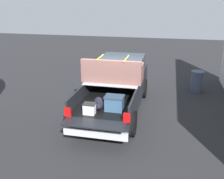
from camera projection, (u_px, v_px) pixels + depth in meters
name	position (u px, v px, depth m)	size (l,w,h in m)	color
ground_plane	(115.00, 111.00, 10.12)	(40.00, 40.00, 0.00)	#262628
pickup_truck	(117.00, 85.00, 10.13)	(6.05, 2.10, 2.23)	black
trash_can	(197.00, 81.00, 12.10)	(0.60, 0.60, 0.98)	#3F4C66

